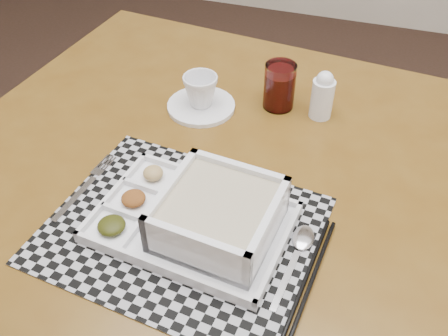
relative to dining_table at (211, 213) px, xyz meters
The scene contains 10 objects.
dining_table is the anchor object (origin of this frame).
placemat 0.15m from the dining_table, 93.54° to the right, with size 0.44×0.36×0.00m, color #98989F.
serving_tray 0.17m from the dining_table, 71.60° to the right, with size 0.34×0.25×0.09m.
fork 0.25m from the dining_table, 158.88° to the right, with size 0.04×0.19×0.00m.
spoon 0.23m from the dining_table, 26.93° to the right, with size 0.04×0.18×0.01m.
chopsticks 0.28m from the dining_table, 35.75° to the right, with size 0.04×0.24×0.01m.
saucer 0.25m from the dining_table, 114.08° to the left, with size 0.15×0.15×0.01m, color white.
cup 0.27m from the dining_table, 114.08° to the left, with size 0.08×0.08×0.07m, color white.
juice_glass 0.31m from the dining_table, 77.37° to the left, with size 0.07×0.07×0.10m.
creamer_bottle 0.34m from the dining_table, 59.89° to the left, with size 0.05×0.05×0.11m.
Camera 1 is at (0.12, -0.65, 1.48)m, focal length 40.00 mm.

